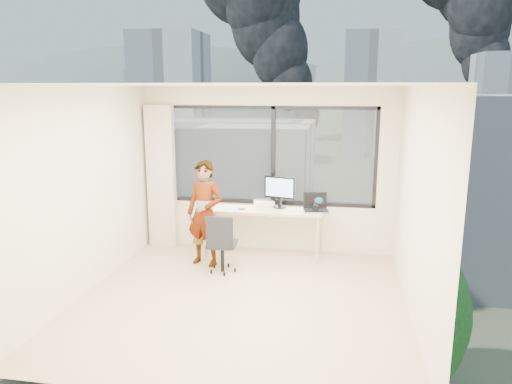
% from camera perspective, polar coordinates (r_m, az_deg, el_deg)
% --- Properties ---
extents(floor, '(4.00, 4.00, 0.01)m').
position_cam_1_polar(floor, '(6.10, -1.67, -12.61)').
color(floor, tan).
rests_on(floor, ground).
extents(ceiling, '(4.00, 4.00, 0.01)m').
position_cam_1_polar(ceiling, '(5.54, -1.84, 12.60)').
color(ceiling, white).
rests_on(ceiling, ground).
extents(wall_front, '(4.00, 0.01, 2.60)m').
position_cam_1_polar(wall_front, '(3.82, -7.88, -7.21)').
color(wall_front, beige).
rests_on(wall_front, ground).
extents(wall_left, '(0.01, 4.00, 2.60)m').
position_cam_1_polar(wall_left, '(6.39, -19.60, 0.10)').
color(wall_left, beige).
rests_on(wall_left, ground).
extents(wall_right, '(0.01, 4.00, 2.60)m').
position_cam_1_polar(wall_right, '(5.64, 18.60, -1.38)').
color(wall_right, beige).
rests_on(wall_right, ground).
extents(window_wall, '(3.30, 0.16, 1.55)m').
position_cam_1_polar(window_wall, '(7.57, 1.69, 4.34)').
color(window_wall, black).
rests_on(window_wall, ground).
extents(curtain, '(0.45, 0.14, 2.30)m').
position_cam_1_polar(curtain, '(7.97, -11.17, 1.77)').
color(curtain, beige).
rests_on(curtain, floor).
extents(desk, '(1.80, 0.60, 0.75)m').
position_cam_1_polar(desk, '(7.50, 0.88, -4.74)').
color(desk, tan).
rests_on(desk, floor).
extents(chair, '(0.47, 0.47, 0.87)m').
position_cam_1_polar(chair, '(6.83, -4.03, -5.95)').
color(chair, black).
rests_on(chair, floor).
extents(person, '(0.64, 0.50, 1.55)m').
position_cam_1_polar(person, '(7.04, -6.09, -2.53)').
color(person, '#2D2D33').
rests_on(person, floor).
extents(monitor, '(0.51, 0.22, 0.50)m').
position_cam_1_polar(monitor, '(7.40, 2.83, 0.01)').
color(monitor, black).
rests_on(monitor, desk).
extents(game_console, '(0.37, 0.34, 0.07)m').
position_cam_1_polar(game_console, '(7.62, 0.94, -1.26)').
color(game_console, white).
rests_on(game_console, desk).
extents(laptop, '(0.42, 0.44, 0.23)m').
position_cam_1_polar(laptop, '(7.31, 7.12, -1.30)').
color(laptop, black).
rests_on(laptop, desk).
extents(cellphone, '(0.11, 0.07, 0.01)m').
position_cam_1_polar(cellphone, '(7.35, -1.72, -2.02)').
color(cellphone, black).
rests_on(cellphone, desk).
extents(pen_cup, '(0.09, 0.09, 0.10)m').
position_cam_1_polar(pen_cup, '(7.24, 7.07, -1.95)').
color(pen_cup, black).
rests_on(pen_cup, desk).
extents(handbag, '(0.30, 0.19, 0.21)m').
position_cam_1_polar(handbag, '(7.49, 7.19, -1.06)').
color(handbag, '#0D5152').
rests_on(handbag, desk).
extents(exterior_ground, '(400.00, 400.00, 0.04)m').
position_cam_1_polar(exterior_ground, '(126.52, 9.40, 4.54)').
color(exterior_ground, '#515B3D').
rests_on(exterior_ground, ground).
extents(near_bldg_a, '(16.00, 12.00, 14.00)m').
position_cam_1_polar(near_bldg_a, '(38.06, -5.80, -2.39)').
color(near_bldg_a, '#F0EAC9').
rests_on(near_bldg_a, exterior_ground).
extents(near_bldg_b, '(14.00, 13.00, 16.00)m').
position_cam_1_polar(near_bldg_b, '(45.57, 23.57, 0.36)').
color(near_bldg_b, white).
rests_on(near_bldg_b, exterior_ground).
extents(far_tower_a, '(14.00, 14.00, 28.00)m').
position_cam_1_polar(far_tower_a, '(106.75, -9.99, 10.67)').
color(far_tower_a, silver).
rests_on(far_tower_a, exterior_ground).
extents(far_tower_b, '(13.00, 13.00, 30.00)m').
position_cam_1_polar(far_tower_b, '(125.62, 13.37, 11.19)').
color(far_tower_b, silver).
rests_on(far_tower_b, exterior_ground).
extents(far_tower_c, '(15.00, 15.00, 26.00)m').
position_cam_1_polar(far_tower_c, '(151.94, 27.16, 9.56)').
color(far_tower_c, silver).
rests_on(far_tower_c, exterior_ground).
extents(far_tower_d, '(16.00, 14.00, 22.00)m').
position_cam_1_polar(far_tower_d, '(167.10, -11.67, 10.07)').
color(far_tower_d, silver).
rests_on(far_tower_d, exterior_ground).
extents(hill_a, '(288.00, 216.00, 90.00)m').
position_cam_1_polar(hill_a, '(347.63, -10.57, 9.29)').
color(hill_a, slate).
rests_on(hill_a, exterior_ground).
extents(hill_b, '(300.00, 220.00, 96.00)m').
position_cam_1_polar(hill_b, '(340.51, 27.13, 8.11)').
color(hill_b, slate).
rests_on(hill_b, exterior_ground).
extents(tree_a, '(7.00, 7.00, 8.00)m').
position_cam_1_polar(tree_a, '(34.69, -20.77, -9.84)').
color(tree_a, '#1C4E1A').
rests_on(tree_a, exterior_ground).
extents(tree_b, '(7.60, 7.60, 9.00)m').
position_cam_1_polar(tree_b, '(26.50, 15.62, -15.34)').
color(tree_b, '#1C4E1A').
rests_on(tree_b, exterior_ground).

